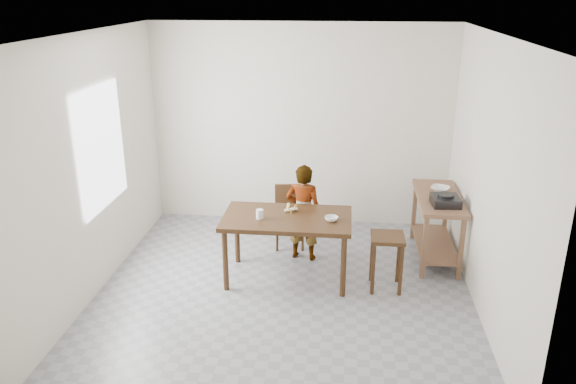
# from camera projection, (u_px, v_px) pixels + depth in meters

# --- Properties ---
(floor) EXTENTS (4.00, 4.00, 0.04)m
(floor) POSITION_uv_depth(u_px,v_px,m) (284.00, 293.00, 6.10)
(floor) COLOR gray
(floor) RESTS_ON ground
(ceiling) EXTENTS (4.00, 4.00, 0.04)m
(ceiling) POSITION_uv_depth(u_px,v_px,m) (283.00, 31.00, 5.15)
(ceiling) COLOR white
(ceiling) RESTS_ON wall_back
(wall_back) EXTENTS (4.00, 0.04, 2.70)m
(wall_back) POSITION_uv_depth(u_px,v_px,m) (301.00, 126.00, 7.51)
(wall_back) COLOR beige
(wall_back) RESTS_ON ground
(wall_front) EXTENTS (4.00, 0.04, 2.70)m
(wall_front) POSITION_uv_depth(u_px,v_px,m) (250.00, 267.00, 3.74)
(wall_front) COLOR beige
(wall_front) RESTS_ON ground
(wall_left) EXTENTS (0.04, 4.00, 2.70)m
(wall_left) POSITION_uv_depth(u_px,v_px,m) (91.00, 167.00, 5.83)
(wall_left) COLOR beige
(wall_left) RESTS_ON ground
(wall_right) EXTENTS (0.04, 4.00, 2.70)m
(wall_right) POSITION_uv_depth(u_px,v_px,m) (491.00, 180.00, 5.42)
(wall_right) COLOR beige
(wall_right) RESTS_ON ground
(window_pane) EXTENTS (0.02, 1.10, 1.30)m
(window_pane) POSITION_uv_depth(u_px,v_px,m) (102.00, 148.00, 5.96)
(window_pane) COLOR white
(window_pane) RESTS_ON wall_left
(dining_table) EXTENTS (1.40, 0.80, 0.75)m
(dining_table) POSITION_uv_depth(u_px,v_px,m) (287.00, 248.00, 6.24)
(dining_table) COLOR #362010
(dining_table) RESTS_ON floor
(prep_counter) EXTENTS (0.50, 1.20, 0.80)m
(prep_counter) POSITION_uv_depth(u_px,v_px,m) (436.00, 227.00, 6.72)
(prep_counter) COLOR brown
(prep_counter) RESTS_ON floor
(child) EXTENTS (0.47, 0.35, 1.18)m
(child) POSITION_uv_depth(u_px,v_px,m) (303.00, 212.00, 6.64)
(child) COLOR white
(child) RESTS_ON floor
(dining_chair) EXTENTS (0.41, 0.41, 0.77)m
(dining_chair) POSITION_uv_depth(u_px,v_px,m) (290.00, 218.00, 7.03)
(dining_chair) COLOR #362010
(dining_chair) RESTS_ON floor
(stool) EXTENTS (0.36, 0.36, 0.62)m
(stool) POSITION_uv_depth(u_px,v_px,m) (386.00, 262.00, 6.05)
(stool) COLOR #362010
(stool) RESTS_ON floor
(glass_tumbler) EXTENTS (0.09, 0.09, 0.10)m
(glass_tumbler) POSITION_uv_depth(u_px,v_px,m) (260.00, 214.00, 6.05)
(glass_tumbler) COLOR silver
(glass_tumbler) RESTS_ON dining_table
(small_bowl) EXTENTS (0.15, 0.15, 0.05)m
(small_bowl) POSITION_uv_depth(u_px,v_px,m) (331.00, 219.00, 6.00)
(small_bowl) COLOR silver
(small_bowl) RESTS_ON dining_table
(banana) EXTENTS (0.20, 0.16, 0.06)m
(banana) POSITION_uv_depth(u_px,v_px,m) (291.00, 209.00, 6.24)
(banana) COLOR #D6C34D
(banana) RESTS_ON dining_table
(serving_bowl) EXTENTS (0.29, 0.29, 0.05)m
(serving_bowl) POSITION_uv_depth(u_px,v_px,m) (440.00, 189.00, 6.72)
(serving_bowl) COLOR silver
(serving_bowl) RESTS_ON prep_counter
(gas_burner) EXTENTS (0.32, 0.32, 0.10)m
(gas_burner) POSITION_uv_depth(u_px,v_px,m) (446.00, 201.00, 6.29)
(gas_burner) COLOR black
(gas_burner) RESTS_ON prep_counter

